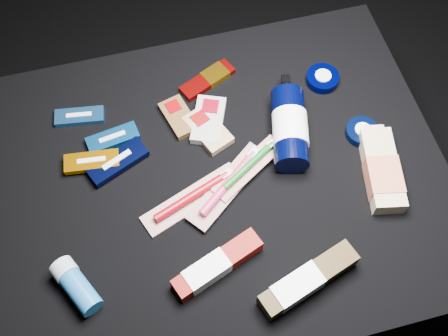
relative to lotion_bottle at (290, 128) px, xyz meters
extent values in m
plane|color=black|center=(-0.17, -0.06, -0.44)|extent=(3.00, 3.00, 0.00)
cube|color=black|center=(-0.17, -0.06, -0.24)|extent=(0.98, 0.78, 0.40)
cube|color=#1D5593|center=(-0.44, 0.17, -0.03)|extent=(0.11, 0.06, 0.01)
cube|color=silver|center=(-0.44, 0.17, -0.03)|extent=(0.06, 0.02, 0.01)
cube|color=#0C5397|center=(-0.38, 0.09, -0.03)|extent=(0.12, 0.06, 0.01)
cube|color=beige|center=(-0.38, 0.09, -0.03)|extent=(0.06, 0.02, 0.02)
cube|color=black|center=(-0.38, 0.03, -0.02)|extent=(0.14, 0.10, 0.02)
cube|color=silver|center=(-0.38, 0.03, -0.02)|extent=(0.07, 0.04, 0.02)
cube|color=#C67100|center=(-0.43, 0.04, -0.02)|extent=(0.12, 0.06, 0.01)
cube|color=silver|center=(-0.43, 0.04, -0.02)|extent=(0.06, 0.02, 0.02)
cube|color=#563718|center=(-0.22, 0.11, -0.03)|extent=(0.08, 0.11, 0.02)
cube|color=#700003|center=(-0.23, 0.13, -0.03)|extent=(0.04, 0.04, 0.02)
cube|color=#A3A49E|center=(-0.16, 0.08, -0.03)|extent=(0.11, 0.14, 0.02)
cube|color=#6E0010|center=(-0.15, 0.11, -0.03)|extent=(0.05, 0.05, 0.02)
cube|color=tan|center=(-0.17, 0.06, -0.03)|extent=(0.10, 0.13, 0.02)
cube|color=#690706|center=(-0.18, 0.09, -0.03)|extent=(0.04, 0.04, 0.02)
cube|color=maroon|center=(-0.14, 0.19, -0.03)|extent=(0.14, 0.09, 0.01)
cube|color=#AA730D|center=(-0.12, 0.20, -0.03)|extent=(0.07, 0.06, 0.02)
cylinder|color=black|center=(0.00, 0.00, 0.00)|extent=(0.12, 0.20, 0.07)
cylinder|color=white|center=(0.00, -0.01, 0.00)|extent=(0.09, 0.10, 0.08)
cylinder|color=black|center=(0.03, 0.10, 0.00)|extent=(0.03, 0.03, 0.03)
cube|color=black|center=(0.03, 0.12, -0.01)|extent=(0.03, 0.04, 0.02)
cylinder|color=black|center=(0.12, 0.13, -0.03)|extent=(0.08, 0.08, 0.02)
cylinder|color=silver|center=(0.12, 0.13, -0.03)|extent=(0.04, 0.04, 0.02)
cylinder|color=black|center=(0.16, -0.03, -0.03)|extent=(0.07, 0.07, 0.02)
cylinder|color=white|center=(0.16, -0.03, -0.03)|extent=(0.03, 0.03, 0.02)
cube|color=beige|center=(0.16, -0.14, -0.02)|extent=(0.10, 0.20, 0.04)
cube|color=#CC6C4C|center=(0.16, -0.16, -0.02)|extent=(0.08, 0.10, 0.04)
cube|color=beige|center=(0.18, -0.05, -0.02)|extent=(0.05, 0.03, 0.03)
cylinder|color=#1C609C|center=(-0.49, -0.24, -0.02)|extent=(0.08, 0.10, 0.04)
cylinder|color=#9CACBC|center=(-0.51, -0.19, -0.01)|extent=(0.06, 0.05, 0.05)
cube|color=silver|center=(-0.24, -0.10, -0.03)|extent=(0.23, 0.13, 0.01)
cylinder|color=maroon|center=(-0.24, -0.10, -0.02)|extent=(0.17, 0.08, 0.02)
cube|color=beige|center=(-0.16, -0.07, -0.02)|extent=(0.03, 0.02, 0.01)
cube|color=beige|center=(-0.16, -0.09, -0.03)|extent=(0.21, 0.18, 0.01)
cylinder|color=#BB2457|center=(-0.16, -0.09, -0.01)|extent=(0.15, 0.12, 0.02)
cube|color=silver|center=(-0.09, -0.03, -0.01)|extent=(0.03, 0.03, 0.01)
cube|color=beige|center=(-0.11, -0.06, -0.02)|extent=(0.18, 0.13, 0.01)
cylinder|color=#0D5414|center=(-0.11, -0.06, -0.01)|extent=(0.13, 0.09, 0.01)
cube|color=white|center=(-0.05, -0.02, -0.01)|extent=(0.02, 0.02, 0.01)
cube|color=maroon|center=(-0.23, -0.25, -0.02)|extent=(0.19, 0.11, 0.03)
cube|color=white|center=(-0.25, -0.26, -0.02)|extent=(0.10, 0.07, 0.04)
cube|color=#33260D|center=(-0.07, -0.33, -0.01)|extent=(0.21, 0.11, 0.04)
cube|color=white|center=(-0.09, -0.34, -0.01)|extent=(0.11, 0.08, 0.04)
camera|label=1|loc=(-0.30, -0.59, 1.03)|focal=45.00mm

